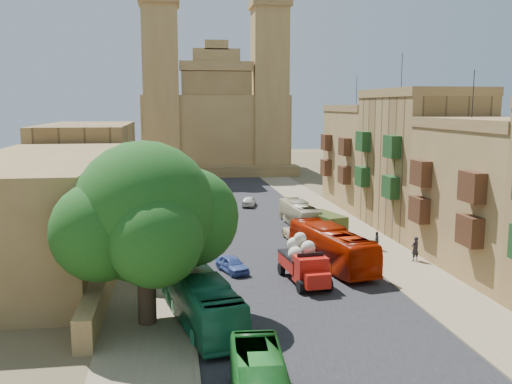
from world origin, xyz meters
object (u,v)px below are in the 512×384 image
object	(u,v)px
street_tree_b	(150,207)
church	(214,120)
street_tree_a	(143,232)
bus_green_north	(201,299)
bus_cream_east	(299,214)
street_tree_d	(156,175)
pedestrian_a	(415,249)
red_truck	(304,262)
car_blue_b	(207,181)
bus_red_east	(331,247)
car_dkblue	(210,203)
ficus_tree	(146,217)
car_cream	(299,233)
street_tree_c	(153,183)
car_white_b	(249,201)
pedestrian_c	(377,241)
olive_pickup	(325,224)
car_white_a	(216,232)
car_blue_a	(232,264)

from	to	relation	value
street_tree_b	church	bearing A→B (deg)	79.62
street_tree_a	street_tree_b	size ratio (longest dim) A/B	1.11
bus_green_north	bus_cream_east	distance (m)	27.42
street_tree_b	street_tree_d	size ratio (longest dim) A/B	0.98
pedestrian_a	street_tree_a	bearing A→B (deg)	-16.15
red_truck	bus_cream_east	bearing A→B (deg)	78.22
car_blue_b	pedestrian_a	world-z (taller)	pedestrian_a
street_tree_d	bus_red_east	distance (m)	37.09
car_dkblue	pedestrian_a	distance (m)	30.19
ficus_tree	car_blue_b	world-z (taller)	ficus_tree
street_tree_a	bus_green_north	world-z (taller)	street_tree_a
car_cream	car_blue_b	size ratio (longest dim) A/B	1.47
street_tree_b	street_tree_d	world-z (taller)	street_tree_d
street_tree_c	car_cream	size ratio (longest dim) A/B	1.11
red_truck	pedestrian_a	world-z (taller)	red_truck
bus_cream_east	red_truck	bearing A→B (deg)	74.95
red_truck	car_white_b	xyz separation A→B (m)	(0.33, 30.68, -0.85)
street_tree_d	car_cream	size ratio (longest dim) A/B	0.97
church	pedestrian_c	size ratio (longest dim) A/B	22.85
car_white_b	street_tree_d	bearing A→B (deg)	-18.14
olive_pickup	ficus_tree	bearing A→B (deg)	-127.87
street_tree_c	car_white_a	world-z (taller)	street_tree_c
car_cream	pedestrian_a	distance (m)	11.21
bus_green_north	bus_cream_east	bearing A→B (deg)	53.99
street_tree_a	red_truck	world-z (taller)	street_tree_a
church	red_truck	world-z (taller)	church
bus_red_east	car_cream	bearing A→B (deg)	-96.76
bus_cream_east	car_blue_a	size ratio (longest dim) A/B	2.53
bus_red_east	bus_green_north	bearing A→B (deg)	33.75
street_tree_d	bus_green_north	xyz separation A→B (m)	(3.50, -44.61, -1.76)
bus_green_north	car_white_a	xyz separation A→B (m)	(2.51, 20.76, -0.87)
bus_cream_east	car_blue_b	distance (m)	32.72
street_tree_b	red_truck	size ratio (longest dim) A/B	0.79
church	bus_cream_east	size ratio (longest dim) A/B	4.05
ficus_tree	street_tree_d	size ratio (longest dim) A/B	2.15
street_tree_c	bus_green_north	bearing A→B (deg)	-83.87
car_blue_a	car_blue_b	world-z (taller)	car_blue_a
bus_cream_east	car_dkblue	size ratio (longest dim) A/B	2.38
bus_cream_east	car_blue_b	bearing A→B (deg)	-80.22
car_blue_a	car_dkblue	bearing A→B (deg)	69.61
bus_red_east	church	bearing A→B (deg)	-97.20
bus_green_north	car_dkblue	bearing A→B (deg)	73.66
pedestrian_a	street_tree_c	bearing A→B (deg)	-68.11
bus_red_east	car_white_a	bearing A→B (deg)	-63.35
church	car_cream	distance (m)	57.04
street_tree_c	olive_pickup	bearing A→B (deg)	-34.97
bus_green_north	pedestrian_c	world-z (taller)	bus_green_north
street_tree_c	bus_cream_east	world-z (taller)	street_tree_c
church	olive_pickup	bearing A→B (deg)	-83.16
street_tree_a	car_cream	bearing A→B (deg)	37.72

